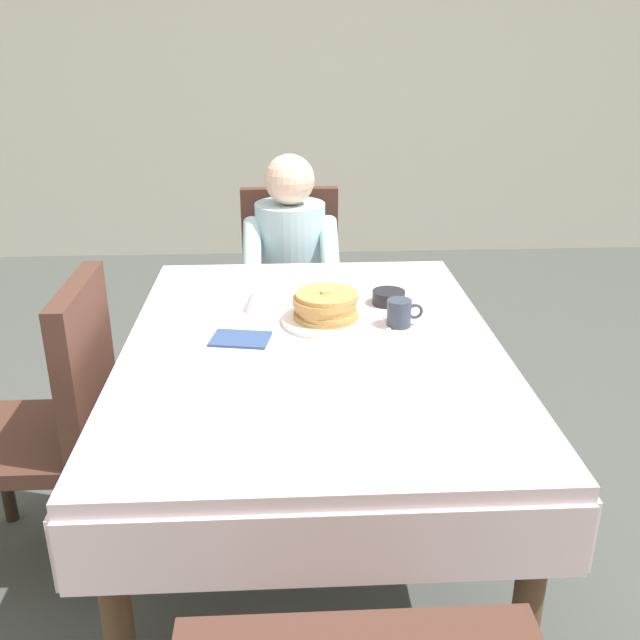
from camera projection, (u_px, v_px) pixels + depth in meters
ground_plane at (313, 542)px, 2.38m from camera, size 14.00×14.00×0.00m
back_wall at (291, 27)px, 4.91m from camera, size 12.00×0.16×3.20m
dining_table_main at (312, 368)px, 2.13m from camera, size 1.12×1.52×0.74m
chair_diner at (291, 279)px, 3.25m from camera, size 0.44×0.45×0.93m
diner_person at (291, 261)px, 3.06m from camera, size 0.40×0.43×1.12m
chair_left_side at (58, 410)px, 2.14m from camera, size 0.45×0.44×0.93m
plate_breakfast at (326, 320)px, 2.23m from camera, size 0.28×0.28×0.02m
breakfast_stack at (326, 305)px, 2.21m from camera, size 0.21×0.21×0.09m
cup_coffee at (400, 313)px, 2.19m from camera, size 0.11×0.08×0.08m
bowl_butter at (389, 297)px, 2.37m from camera, size 0.11×0.11×0.04m
syrup_pitcher at (254, 300)px, 2.31m from camera, size 0.08×0.08×0.07m
fork_left_of_plate at (266, 326)px, 2.20m from camera, size 0.02×0.18×0.00m
knife_right_of_plate at (387, 323)px, 2.22m from camera, size 0.02×0.20×0.00m
spoon_near_edge at (317, 362)px, 1.96m from camera, size 0.15×0.01×0.00m
napkin_folded at (240, 339)px, 2.10m from camera, size 0.19×0.15×0.01m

